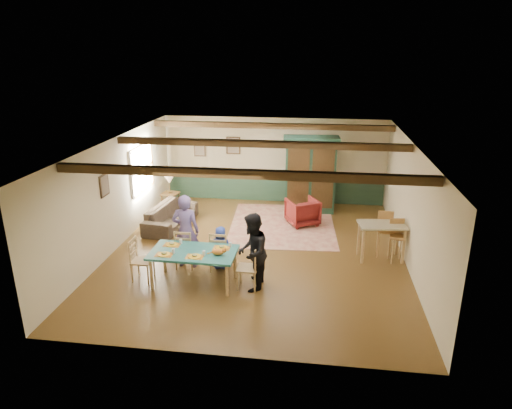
# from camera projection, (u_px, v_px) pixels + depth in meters

# --- Properties ---
(floor) EXTENTS (8.00, 8.00, 0.00)m
(floor) POSITION_uv_depth(u_px,v_px,m) (257.00, 252.00, 11.17)
(floor) COLOR #4D3315
(floor) RESTS_ON ground
(wall_back) EXTENTS (7.00, 0.02, 2.70)m
(wall_back) POSITION_uv_depth(u_px,v_px,m) (274.00, 160.00, 14.47)
(wall_back) COLOR beige
(wall_back) RESTS_ON floor
(wall_left) EXTENTS (0.02, 8.00, 2.70)m
(wall_left) POSITION_uv_depth(u_px,v_px,m) (116.00, 194.00, 11.17)
(wall_left) COLOR beige
(wall_left) RESTS_ON floor
(wall_right) EXTENTS (0.02, 8.00, 2.70)m
(wall_right) POSITION_uv_depth(u_px,v_px,m) (411.00, 207.00, 10.28)
(wall_right) COLOR beige
(wall_right) RESTS_ON floor
(ceiling) EXTENTS (7.00, 8.00, 0.02)m
(ceiling) POSITION_uv_depth(u_px,v_px,m) (257.00, 143.00, 10.28)
(ceiling) COLOR silver
(ceiling) RESTS_ON wall_back
(wainscot_back) EXTENTS (6.95, 0.03, 0.90)m
(wainscot_back) POSITION_uv_depth(u_px,v_px,m) (274.00, 188.00, 14.75)
(wainscot_back) COLOR #1F3929
(wainscot_back) RESTS_ON floor
(ceiling_beam_front) EXTENTS (6.95, 0.16, 0.16)m
(ceiling_beam_front) POSITION_uv_depth(u_px,v_px,m) (240.00, 174.00, 8.16)
(ceiling_beam_front) COLOR black
(ceiling_beam_front) RESTS_ON ceiling
(ceiling_beam_mid) EXTENTS (6.95, 0.16, 0.16)m
(ceiling_beam_mid) POSITION_uv_depth(u_px,v_px,m) (260.00, 144.00, 10.69)
(ceiling_beam_mid) COLOR black
(ceiling_beam_mid) RESTS_ON ceiling
(ceiling_beam_back) EXTENTS (6.95, 0.16, 0.16)m
(ceiling_beam_back) POSITION_uv_depth(u_px,v_px,m) (271.00, 126.00, 13.12)
(ceiling_beam_back) COLOR black
(ceiling_beam_back) RESTS_ON ceiling
(window_left) EXTENTS (0.06, 1.60, 1.30)m
(window_left) POSITION_uv_depth(u_px,v_px,m) (142.00, 169.00, 12.70)
(window_left) COLOR white
(window_left) RESTS_ON wall_left
(picture_left_wall) EXTENTS (0.04, 0.42, 0.52)m
(picture_left_wall) POSITION_uv_depth(u_px,v_px,m) (104.00, 185.00, 10.48)
(picture_left_wall) COLOR gray
(picture_left_wall) RESTS_ON wall_left
(picture_back_a) EXTENTS (0.45, 0.04, 0.55)m
(picture_back_a) POSITION_uv_depth(u_px,v_px,m) (233.00, 145.00, 14.46)
(picture_back_a) COLOR gray
(picture_back_a) RESTS_ON wall_back
(picture_back_b) EXTENTS (0.38, 0.04, 0.48)m
(picture_back_b) POSITION_uv_depth(u_px,v_px,m) (200.00, 149.00, 14.65)
(picture_back_b) COLOR gray
(picture_back_b) RESTS_ON wall_back
(dining_table) EXTENTS (1.80, 1.02, 0.74)m
(dining_table) POSITION_uv_depth(u_px,v_px,m) (194.00, 268.00, 9.58)
(dining_table) COLOR #1F625E
(dining_table) RESTS_ON floor
(dining_chair_far_left) EXTENTS (0.42, 0.44, 0.94)m
(dining_chair_far_left) POSITION_uv_depth(u_px,v_px,m) (186.00, 248.00, 10.27)
(dining_chair_far_left) COLOR tan
(dining_chair_far_left) RESTS_ON floor
(dining_chair_far_right) EXTENTS (0.42, 0.44, 0.94)m
(dining_chair_far_right) POSITION_uv_depth(u_px,v_px,m) (220.00, 250.00, 10.15)
(dining_chair_far_right) COLOR tan
(dining_chair_far_right) RESTS_ON floor
(dining_chair_end_left) EXTENTS (0.44, 0.42, 0.94)m
(dining_chair_end_left) POSITION_uv_depth(u_px,v_px,m) (142.00, 260.00, 9.71)
(dining_chair_end_left) COLOR tan
(dining_chair_end_left) RESTS_ON floor
(dining_chair_end_right) EXTENTS (0.44, 0.42, 0.94)m
(dining_chair_end_right) POSITION_uv_depth(u_px,v_px,m) (247.00, 267.00, 9.38)
(dining_chair_end_right) COLOR tan
(dining_chair_end_right) RESTS_ON floor
(person_man) EXTENTS (0.63, 0.42, 1.71)m
(person_man) POSITION_uv_depth(u_px,v_px,m) (186.00, 231.00, 10.21)
(person_man) COLOR slate
(person_man) RESTS_ON floor
(person_woman) EXTENTS (0.63, 0.80, 1.63)m
(person_woman) POSITION_uv_depth(u_px,v_px,m) (252.00, 252.00, 9.25)
(person_woman) COLOR black
(person_woman) RESTS_ON floor
(person_child) EXTENTS (0.49, 0.32, 1.00)m
(person_child) POSITION_uv_depth(u_px,v_px,m) (221.00, 248.00, 10.22)
(person_child) COLOR #283EA3
(person_child) RESTS_ON floor
(cat) EXTENTS (0.36, 0.14, 0.18)m
(cat) POSITION_uv_depth(u_px,v_px,m) (218.00, 251.00, 9.25)
(cat) COLOR orange
(cat) RESTS_ON dining_table
(place_setting_near_left) EXTENTS (0.40, 0.30, 0.11)m
(place_setting_near_left) POSITION_uv_depth(u_px,v_px,m) (164.00, 252.00, 9.28)
(place_setting_near_left) COLOR yellow
(place_setting_near_left) RESTS_ON dining_table
(place_setting_near_center) EXTENTS (0.40, 0.30, 0.11)m
(place_setting_near_center) POSITION_uv_depth(u_px,v_px,m) (195.00, 255.00, 9.19)
(place_setting_near_center) COLOR yellow
(place_setting_near_center) RESTS_ON dining_table
(place_setting_far_left) EXTENTS (0.40, 0.30, 0.11)m
(place_setting_far_left) POSITION_uv_depth(u_px,v_px,m) (172.00, 243.00, 9.74)
(place_setting_far_left) COLOR yellow
(place_setting_far_left) RESTS_ON dining_table
(place_setting_far_right) EXTENTS (0.40, 0.30, 0.11)m
(place_setting_far_right) POSITION_uv_depth(u_px,v_px,m) (222.00, 246.00, 9.59)
(place_setting_far_right) COLOR yellow
(place_setting_far_right) RESTS_ON dining_table
(area_rug) EXTENTS (3.09, 3.59, 0.01)m
(area_rug) POSITION_uv_depth(u_px,v_px,m) (282.00, 225.00, 12.88)
(area_rug) COLOR beige
(area_rug) RESTS_ON floor
(armoire) EXTENTS (1.67, 0.76, 2.30)m
(armoire) POSITION_uv_depth(u_px,v_px,m) (310.00, 175.00, 13.60)
(armoire) COLOR #153527
(armoire) RESTS_ON floor
(armchair) EXTENTS (1.08, 1.09, 0.74)m
(armchair) POSITION_uv_depth(u_px,v_px,m) (302.00, 212.00, 12.83)
(armchair) COLOR #470E10
(armchair) RESTS_ON floor
(sofa) EXTENTS (1.06, 2.17, 0.61)m
(sofa) POSITION_uv_depth(u_px,v_px,m) (171.00, 216.00, 12.72)
(sofa) COLOR #352B21
(sofa) RESTS_ON floor
(end_table) EXTENTS (0.52, 0.52, 0.58)m
(end_table) POSITION_uv_depth(u_px,v_px,m) (171.00, 202.00, 13.88)
(end_table) COLOR black
(end_table) RESTS_ON floor
(table_lamp) EXTENTS (0.33, 0.33, 0.53)m
(table_lamp) POSITION_uv_depth(u_px,v_px,m) (170.00, 185.00, 13.70)
(table_lamp) COLOR beige
(table_lamp) RESTS_ON end_table
(counter_table) EXTENTS (1.14, 0.75, 0.89)m
(counter_table) POSITION_uv_depth(u_px,v_px,m) (381.00, 242.00, 10.67)
(counter_table) COLOR beige
(counter_table) RESTS_ON floor
(bar_stool_left) EXTENTS (0.41, 0.45, 1.08)m
(bar_stool_left) POSITION_uv_depth(u_px,v_px,m) (385.00, 235.00, 10.82)
(bar_stool_left) COLOR #BD8749
(bar_stool_left) RESTS_ON floor
(bar_stool_right) EXTENTS (0.41, 0.44, 1.01)m
(bar_stool_right) POSITION_uv_depth(u_px,v_px,m) (397.00, 242.00, 10.52)
(bar_stool_right) COLOR #BD8749
(bar_stool_right) RESTS_ON floor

